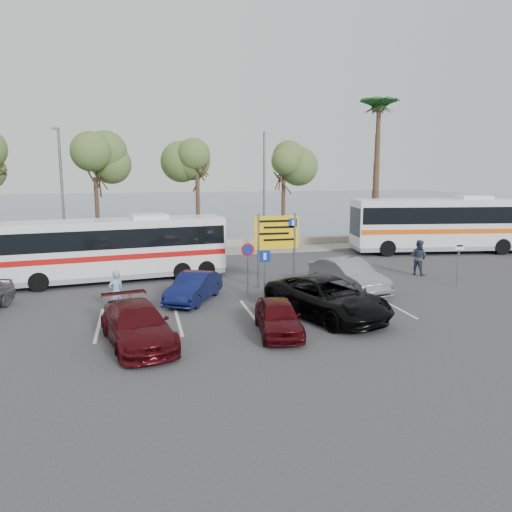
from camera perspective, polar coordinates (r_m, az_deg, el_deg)
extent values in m
plane|color=#343437|center=(21.16, 2.04, -5.70)|extent=(120.00, 120.00, 0.00)
cube|color=gray|center=(34.55, -4.09, 0.53)|extent=(44.00, 2.40, 0.15)
cube|color=#9F937F|center=(36.46, -4.59, 1.38)|extent=(48.00, 0.80, 0.60)
plane|color=#405167|center=(80.04, -9.40, 5.72)|extent=(140.00, 140.00, 0.00)
cylinder|color=#382619|center=(33.89, -17.65, 4.34)|extent=(0.28, 0.28, 5.04)
cylinder|color=#382619|center=(33.99, -6.65, 5.22)|extent=(0.28, 0.28, 5.60)
cylinder|color=#382619|center=(35.20, 3.14, 5.09)|extent=(0.28, 0.28, 5.18)
cylinder|color=#382619|center=(37.66, 13.57, 8.82)|extent=(0.48, 0.48, 10.00)
cylinder|color=slate|center=(33.60, -21.26, 6.62)|extent=(0.16, 0.16, 8.00)
cylinder|color=slate|center=(33.21, -21.80, 13.39)|extent=(0.12, 0.90, 0.12)
cube|color=slate|center=(32.71, -21.93, 13.35)|extent=(0.45, 0.25, 0.12)
cylinder|color=slate|center=(34.33, 0.93, 7.34)|extent=(0.16, 0.16, 8.00)
cylinder|color=slate|center=(33.95, 1.14, 13.98)|extent=(0.12, 0.90, 0.12)
cube|color=slate|center=(33.46, 1.36, 13.96)|extent=(0.45, 0.25, 0.12)
cylinder|color=slate|center=(23.83, 0.27, 0.51)|extent=(0.12, 0.12, 3.60)
cylinder|color=slate|center=(24.31, 4.40, 0.67)|extent=(0.12, 0.12, 3.60)
cube|color=yellow|center=(23.92, 2.37, 2.71)|extent=(2.20, 0.06, 1.60)
cube|color=#0C2699|center=(24.05, 4.25, 3.82)|extent=(0.42, 0.01, 0.42)
cylinder|color=slate|center=(23.03, -0.96, -1.59)|extent=(0.07, 0.07, 2.20)
cylinder|color=#B20C0C|center=(22.83, -0.95, 0.73)|extent=(0.60, 0.03, 0.60)
cylinder|color=slate|center=(21.60, 0.99, -2.37)|extent=(0.07, 0.07, 2.20)
cube|color=#0C2699|center=(21.41, 1.01, -0.03)|extent=(0.50, 0.03, 0.50)
cylinder|color=slate|center=(26.45, 22.09, -0.82)|extent=(0.07, 0.07, 2.20)
cube|color=white|center=(26.29, 22.24, 1.10)|extent=(0.50, 0.03, 0.40)
cube|color=white|center=(26.46, -15.49, 1.16)|extent=(11.08, 3.84, 2.67)
cube|color=black|center=(26.40, -15.54, 2.18)|extent=(10.87, 3.85, 0.95)
cube|color=#B9100E|center=(26.53, -15.45, 0.24)|extent=(10.98, 3.85, 0.27)
cube|color=gray|center=(26.69, -15.36, -1.67)|extent=(10.97, 3.80, 0.50)
cube|color=white|center=(26.29, -15.64, 4.27)|extent=(2.00, 1.69, 0.22)
cube|color=white|center=(36.58, 20.76, 3.68)|extent=(12.84, 4.44, 3.10)
cube|color=black|center=(36.53, 20.82, 4.54)|extent=(12.60, 4.44, 1.10)
cube|color=#EC580D|center=(36.63, 20.72, 2.90)|extent=(12.72, 4.45, 0.31)
cube|color=gray|center=(36.77, 20.62, 1.28)|extent=(12.72, 4.40, 0.58)
cube|color=white|center=(36.46, 20.93, 6.29)|extent=(2.32, 1.96, 0.25)
imported|color=#10184E|center=(21.87, -7.12, -3.57)|extent=(2.99, 3.97, 1.25)
imported|color=#4B0C12|center=(16.92, -13.43, -7.65)|extent=(2.81, 4.91, 1.34)
imported|color=#480A0F|center=(17.55, 2.56, -6.95)|extent=(1.86, 3.72, 1.22)
imported|color=black|center=(19.63, 8.14, -4.73)|extent=(4.34, 6.07, 1.54)
imported|color=gray|center=(23.67, 10.48, -2.24)|extent=(2.50, 4.95, 1.56)
imported|color=#849DC1|center=(20.68, -15.69, -3.97)|extent=(0.75, 0.67, 1.73)
imported|color=#32384B|center=(28.44, 18.07, -0.15)|extent=(1.11, 1.18, 1.93)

